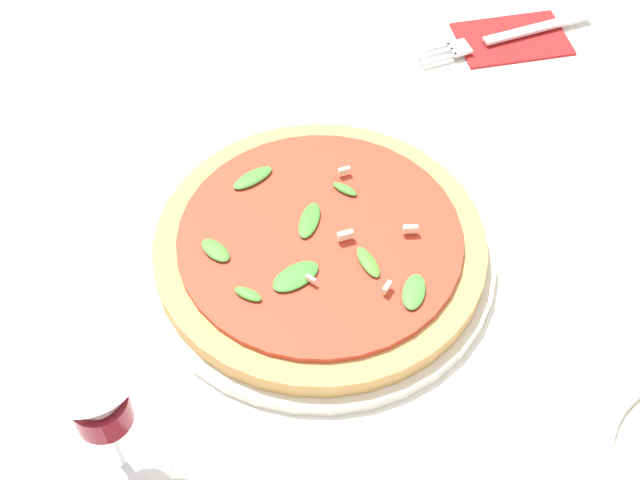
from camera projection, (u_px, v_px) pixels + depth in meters
name	position (u px, v px, depth m)	size (l,w,h in m)	color
ground_plane	(332.00, 230.00, 0.85)	(6.00, 6.00, 0.00)	silver
pizza_arugula_main	(320.00, 249.00, 0.81)	(0.32, 0.32, 0.05)	silver
wine_glass	(98.00, 400.00, 0.62)	(0.08, 0.08, 0.15)	white
napkin	(512.00, 38.00, 1.02)	(0.13, 0.09, 0.01)	#B21E1E
fork	(507.00, 36.00, 1.02)	(0.22, 0.04, 0.00)	silver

